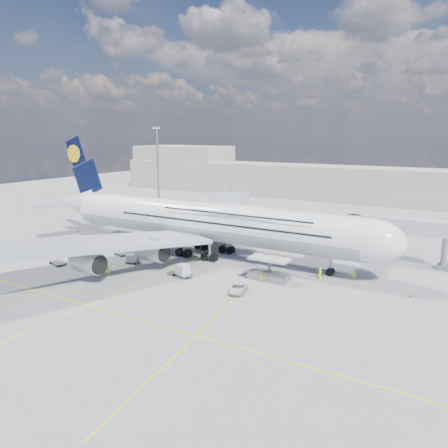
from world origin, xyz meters
The scene contains 31 objects.
ground centered at (0.00, 0.00, 0.00)m, with size 300.00×300.00×0.00m, color gray.
taxi_line_main centered at (0.00, 0.00, 0.01)m, with size 0.25×220.00×0.01m, color yellow.
taxi_line_cross centered at (0.00, -20.00, 0.01)m, with size 120.00×0.25×0.01m, color yellow.
taxi_line_diag centered at (14.00, 10.00, 0.01)m, with size 0.25×100.00×0.01m, color yellow.
airliner centered at (0.26, 10.00, 6.87)m, with size 77.26×79.15×23.71m.
jet_bridge centered at (29.81, 20.94, 6.85)m, with size 18.80×12.10×8.50m.
cargo_loader centered at (16.82, 2.89, 1.25)m, with size 8.53×3.20×3.67m.
light_mast centered at (-40.00, 45.00, 13.21)m, with size 3.00×0.70×25.50m.
terminal centered at (0.00, 95.00, 6.00)m, with size 180.00×16.00×12.00m, color #B2AD9E.
hangar centered at (-70.00, 100.00, 9.00)m, with size 40.00×22.00×18.00m, color #B2AD9E.
dolly_row_a centered at (-19.60, -9.24, 0.36)m, with size 3.59×2.73×0.47m.
dolly_row_b centered at (-14.10, 1.23, 0.30)m, with size 3.02×2.35×0.39m.
dolly_row_c centered at (-8.46, -1.69, 0.90)m, with size 2.99×2.34×1.68m.
dolly_back centered at (-20.73, 3.40, 0.95)m, with size 3.01×1.96×1.77m.
dolly_nose_far centered at (2.45, -3.04, 0.31)m, with size 3.04×2.24×0.40m.
dolly_nose_near centered at (3.99, -3.24, 1.10)m, with size 3.62×2.66×2.05m.
baggage_tug centered at (-11.48, 1.83, 0.75)m, with size 3.00×2.23×1.70m.
catering_truck_inner centered at (-11.46, 25.94, 2.14)m, with size 7.90×3.87×4.53m.
catering_truck_outer centered at (-11.34, 45.93, 2.02)m, with size 7.75×4.43×4.34m.
service_van centered at (15.47, -4.99, 0.64)m, with size 2.13×4.62×1.28m, color silver.
crew_nose centered at (29.03, 10.05, 0.83)m, with size 0.61×0.40×1.67m, color #CEEF19.
crew_loader centered at (16.78, 0.38, 0.75)m, with size 0.73×0.57×1.50m, color #E5F519.
crew_wing centered at (-8.90, -0.02, 0.84)m, with size 0.99×0.41×1.69m, color #ACE718.
crew_van centered at (23.96, 7.74, 0.91)m, with size 0.89×0.58×1.82m, color #EAFA1A.
crew_tug centered at (-7.18, -9.13, 0.99)m, with size 1.29×0.74×1.99m, color #B3ED18.
cone_nose centered at (38.16, 6.19, 0.27)m, with size 0.43×0.43×0.55m.
cone_wing_left_inner centered at (-9.49, 26.22, 0.24)m, with size 0.39×0.39×0.49m.
cone_wing_left_outer centered at (-6.73, 41.13, 0.26)m, with size 0.43×0.43×0.54m.
cone_wing_right_inner centered at (-8.62, -0.59, 0.29)m, with size 0.47×0.47×0.60m.
cone_wing_right_outer centered at (-20.42, -8.05, 0.27)m, with size 0.45×0.45×0.57m.
cone_tail centered at (-37.98, 11.34, 0.26)m, with size 0.42×0.42×0.53m.
Camera 1 is at (45.42, -59.46, 23.46)m, focal length 35.00 mm.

